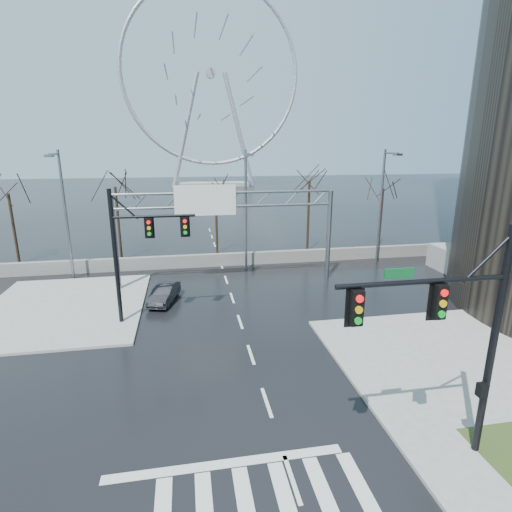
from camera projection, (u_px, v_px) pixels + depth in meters
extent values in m
plane|color=black|center=(267.00, 402.00, 16.47)|extent=(260.00, 260.00, 0.00)
cube|color=gray|center=(453.00, 355.00, 20.05)|extent=(12.00, 10.00, 0.15)
cube|color=gray|center=(64.00, 308.00, 25.98)|extent=(10.00, 12.00, 0.15)
cube|color=slate|center=(221.00, 260.00, 35.31)|extent=(52.00, 0.50, 1.10)
cylinder|color=black|center=(492.00, 348.00, 12.72)|extent=(0.24, 0.24, 8.00)
cylinder|color=black|center=(423.00, 282.00, 11.63)|extent=(5.40, 0.16, 0.16)
cube|color=black|center=(440.00, 302.00, 11.73)|extent=(0.35, 0.28, 1.05)
cube|color=black|center=(356.00, 308.00, 11.29)|extent=(0.35, 0.28, 1.05)
cylinder|color=black|center=(116.00, 259.00, 22.77)|extent=(0.24, 0.24, 8.00)
cylinder|color=black|center=(154.00, 216.00, 22.53)|extent=(4.60, 0.16, 0.16)
cube|color=black|center=(149.00, 228.00, 22.49)|extent=(0.35, 0.28, 1.05)
cube|color=black|center=(185.00, 226.00, 22.83)|extent=(0.35, 0.28, 1.05)
cylinder|color=slate|center=(115.00, 244.00, 28.43)|extent=(0.36, 0.36, 7.00)
cylinder|color=slate|center=(329.00, 236.00, 31.15)|extent=(0.36, 0.36, 7.00)
cylinder|color=slate|center=(226.00, 193.00, 28.86)|extent=(16.00, 0.20, 0.20)
cylinder|color=slate|center=(226.00, 206.00, 29.13)|extent=(16.00, 0.20, 0.20)
cube|color=#0A5222|center=(205.00, 200.00, 28.60)|extent=(4.20, 0.10, 2.00)
cube|color=silver|center=(205.00, 200.00, 28.54)|extent=(4.40, 0.02, 2.20)
cylinder|color=slate|center=(66.00, 217.00, 30.68)|extent=(0.20, 0.20, 10.00)
cylinder|color=slate|center=(54.00, 154.00, 28.39)|extent=(0.12, 2.20, 0.12)
cube|color=slate|center=(49.00, 156.00, 27.47)|extent=(0.50, 0.70, 0.18)
cylinder|color=slate|center=(246.00, 212.00, 33.05)|extent=(0.20, 0.20, 10.00)
cylinder|color=slate|center=(248.00, 153.00, 30.77)|extent=(0.12, 2.20, 0.12)
cube|color=slate|center=(250.00, 155.00, 29.84)|extent=(0.50, 0.70, 0.18)
cylinder|color=slate|center=(380.00, 208.00, 35.09)|extent=(0.20, 0.20, 10.00)
cylinder|color=slate|center=(392.00, 153.00, 32.80)|extent=(0.12, 2.20, 0.12)
cube|color=slate|center=(398.00, 155.00, 31.88)|extent=(0.50, 0.70, 0.18)
cylinder|color=black|center=(14.00, 229.00, 35.37)|extent=(0.24, 0.24, 6.30)
cylinder|color=black|center=(119.00, 224.00, 36.36)|extent=(0.24, 0.24, 6.75)
cylinder|color=black|center=(216.00, 224.00, 38.96)|extent=(0.24, 0.24, 5.85)
cylinder|color=black|center=(308.00, 217.00, 39.38)|extent=(0.24, 0.24, 7.02)
cylinder|color=black|center=(381.00, 218.00, 41.33)|extent=(0.24, 0.24, 6.12)
cube|color=gray|center=(214.00, 184.00, 107.38)|extent=(18.00, 6.00, 1.00)
torus|color=#B2B2B7|center=(211.00, 73.00, 100.10)|extent=(45.00, 1.00, 45.00)
cylinder|color=#B2B2B7|center=(211.00, 73.00, 100.10)|extent=(2.40, 1.50, 2.40)
cylinder|color=#B2B2B7|center=(185.00, 131.00, 102.62)|extent=(8.28, 1.20, 28.82)
cylinder|color=#B2B2B7|center=(239.00, 132.00, 104.99)|extent=(8.28, 1.20, 28.82)
imported|color=black|center=(164.00, 293.00, 27.00)|extent=(2.23, 3.94, 1.23)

